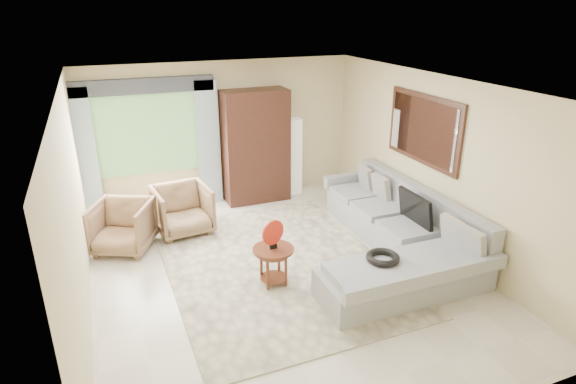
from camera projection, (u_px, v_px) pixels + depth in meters
name	position (u px, v px, depth m)	size (l,w,h in m)	color
ground	(281.00, 272.00, 6.78)	(6.00, 6.00, 0.00)	silver
area_rug	(276.00, 265.00, 6.94)	(3.00, 4.00, 0.02)	beige
sectional_sofa	(397.00, 238.00, 7.14)	(2.30, 3.46, 0.90)	#A4A9AD
tv_screen	(415.00, 209.00, 7.06)	(0.06, 0.74, 0.48)	black
garden_hose	(383.00, 257.00, 6.06)	(0.43, 0.43, 0.09)	black
coffee_table	(273.00, 266.00, 6.38)	(0.55, 0.55, 0.55)	#522616
red_disc	(273.00, 233.00, 6.20)	(0.34, 0.34, 0.03)	red
armchair_left	(122.00, 227.00, 7.27)	(0.82, 0.84, 0.77)	#986E53
armchair_right	(183.00, 210.00, 7.83)	(0.85, 0.87, 0.79)	#916C4F
potted_plant	(120.00, 207.00, 8.34)	(0.43, 0.38, 0.48)	#999999
armoire	(256.00, 147.00, 8.94)	(1.20, 0.55, 2.10)	black
floor_lamp	(294.00, 156.00, 9.37)	(0.24, 0.24, 1.50)	silver
window	(147.00, 135.00, 8.37)	(1.80, 0.04, 1.40)	#669E59
curtain_left	(84.00, 157.00, 8.02)	(0.40, 0.08, 2.30)	#9EB7CC
curtain_right	(208.00, 144.00, 8.74)	(0.40, 0.08, 2.30)	#9EB7CC
valance	(142.00, 86.00, 8.00)	(2.40, 0.12, 0.26)	#1E232D
wall_mirror	(423.00, 129.00, 7.29)	(0.05, 1.70, 1.05)	black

